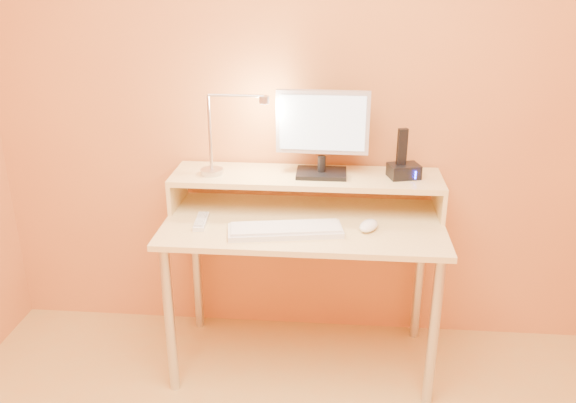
# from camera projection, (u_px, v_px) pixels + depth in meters

# --- Properties ---
(wall_back) EXTENTS (3.00, 0.04, 2.50)m
(wall_back) POSITION_uv_depth(u_px,v_px,m) (309.00, 84.00, 2.68)
(wall_back) COLOR #D6843F
(wall_back) RESTS_ON floor
(desk_leg_fl) EXTENTS (0.04, 0.04, 0.69)m
(desk_leg_fl) POSITION_uv_depth(u_px,v_px,m) (170.00, 321.00, 2.53)
(desk_leg_fl) COLOR silver
(desk_leg_fl) RESTS_ON floor
(desk_leg_fr) EXTENTS (0.04, 0.04, 0.69)m
(desk_leg_fr) POSITION_uv_depth(u_px,v_px,m) (433.00, 334.00, 2.44)
(desk_leg_fr) COLOR silver
(desk_leg_fr) RESTS_ON floor
(desk_leg_bl) EXTENTS (0.04, 0.04, 0.69)m
(desk_leg_bl) POSITION_uv_depth(u_px,v_px,m) (197.00, 266.00, 2.99)
(desk_leg_bl) COLOR silver
(desk_leg_bl) RESTS_ON floor
(desk_leg_br) EXTENTS (0.04, 0.04, 0.69)m
(desk_leg_br) POSITION_uv_depth(u_px,v_px,m) (419.00, 275.00, 2.90)
(desk_leg_br) COLOR silver
(desk_leg_br) RESTS_ON floor
(desk_lower) EXTENTS (1.20, 0.60, 0.02)m
(desk_lower) POSITION_uv_depth(u_px,v_px,m) (304.00, 224.00, 2.58)
(desk_lower) COLOR #EDD18C
(desk_lower) RESTS_ON floor
(shelf_riser_left) EXTENTS (0.02, 0.30, 0.14)m
(shelf_riser_left) POSITION_uv_depth(u_px,v_px,m) (177.00, 190.00, 2.74)
(shelf_riser_left) COLOR #EDD18C
(shelf_riser_left) RESTS_ON desk_lower
(shelf_riser_right) EXTENTS (0.02, 0.30, 0.14)m
(shelf_riser_right) POSITION_uv_depth(u_px,v_px,m) (439.00, 198.00, 2.65)
(shelf_riser_right) COLOR #EDD18C
(shelf_riser_right) RESTS_ON desk_lower
(desk_shelf) EXTENTS (1.20, 0.30, 0.02)m
(desk_shelf) POSITION_uv_depth(u_px,v_px,m) (306.00, 177.00, 2.66)
(desk_shelf) COLOR #EDD18C
(desk_shelf) RESTS_ON desk_lower
(monitor_foot) EXTENTS (0.22, 0.16, 0.02)m
(monitor_foot) POSITION_uv_depth(u_px,v_px,m) (321.00, 173.00, 2.65)
(monitor_foot) COLOR black
(monitor_foot) RESTS_ON desk_shelf
(monitor_neck) EXTENTS (0.04, 0.04, 0.07)m
(monitor_neck) POSITION_uv_depth(u_px,v_px,m) (322.00, 164.00, 2.64)
(monitor_neck) COLOR black
(monitor_neck) RESTS_ON monitor_foot
(monitor_panel) EXTENTS (0.40, 0.05, 0.27)m
(monitor_panel) POSITION_uv_depth(u_px,v_px,m) (323.00, 122.00, 2.58)
(monitor_panel) COLOR #B6B6BE
(monitor_panel) RESTS_ON monitor_neck
(monitor_back) EXTENTS (0.36, 0.02, 0.23)m
(monitor_back) POSITION_uv_depth(u_px,v_px,m) (323.00, 121.00, 2.60)
(monitor_back) COLOR black
(monitor_back) RESTS_ON monitor_panel
(monitor_screen) EXTENTS (0.37, 0.02, 0.24)m
(monitor_screen) POSITION_uv_depth(u_px,v_px,m) (322.00, 123.00, 2.56)
(monitor_screen) COLOR silver
(monitor_screen) RESTS_ON monitor_panel
(lamp_base) EXTENTS (0.10, 0.10, 0.02)m
(lamp_base) POSITION_uv_depth(u_px,v_px,m) (212.00, 172.00, 2.66)
(lamp_base) COLOR silver
(lamp_base) RESTS_ON desk_shelf
(lamp_post) EXTENTS (0.01, 0.01, 0.33)m
(lamp_post) POSITION_uv_depth(u_px,v_px,m) (210.00, 133.00, 2.60)
(lamp_post) COLOR silver
(lamp_post) RESTS_ON lamp_base
(lamp_arm) EXTENTS (0.24, 0.01, 0.01)m
(lamp_arm) POSITION_uv_depth(u_px,v_px,m) (236.00, 96.00, 2.53)
(lamp_arm) COLOR silver
(lamp_arm) RESTS_ON lamp_post
(lamp_head) EXTENTS (0.04, 0.04, 0.03)m
(lamp_head) POSITION_uv_depth(u_px,v_px,m) (264.00, 100.00, 2.52)
(lamp_head) COLOR silver
(lamp_head) RESTS_ON lamp_arm
(lamp_bulb) EXTENTS (0.03, 0.03, 0.00)m
(lamp_bulb) POSITION_uv_depth(u_px,v_px,m) (264.00, 103.00, 2.53)
(lamp_bulb) COLOR #FFEAC6
(lamp_bulb) RESTS_ON lamp_head
(phone_dock) EXTENTS (0.15, 0.13, 0.06)m
(phone_dock) POSITION_uv_depth(u_px,v_px,m) (404.00, 171.00, 2.61)
(phone_dock) COLOR black
(phone_dock) RESTS_ON desk_shelf
(phone_handset) EXTENTS (0.05, 0.03, 0.16)m
(phone_handset) POSITION_uv_depth(u_px,v_px,m) (402.00, 147.00, 2.58)
(phone_handset) COLOR black
(phone_handset) RESTS_ON phone_dock
(phone_led) EXTENTS (0.01, 0.00, 0.04)m
(phone_led) POSITION_uv_depth(u_px,v_px,m) (416.00, 175.00, 2.56)
(phone_led) COLOR #2E2DFF
(phone_led) RESTS_ON phone_dock
(keyboard) EXTENTS (0.49, 0.23, 0.02)m
(keyboard) POSITION_uv_depth(u_px,v_px,m) (285.00, 231.00, 2.46)
(keyboard) COLOR silver
(keyboard) RESTS_ON desk_lower
(mouse) EXTENTS (0.11, 0.14, 0.04)m
(mouse) POSITION_uv_depth(u_px,v_px,m) (369.00, 226.00, 2.49)
(mouse) COLOR white
(mouse) RESTS_ON desk_lower
(remote_control) EXTENTS (0.06, 0.18, 0.02)m
(remote_control) POSITION_uv_depth(u_px,v_px,m) (201.00, 222.00, 2.55)
(remote_control) COLOR silver
(remote_control) RESTS_ON desk_lower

